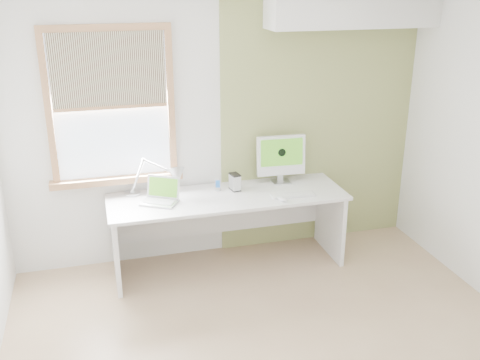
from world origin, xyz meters
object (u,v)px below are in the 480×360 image
object	(u,v)px
desk_lamp	(168,177)
desk	(226,212)
external_drive	(235,182)
laptop	(161,196)
imac	(281,156)

from	to	relation	value
desk_lamp	desk	bearing A→B (deg)	-6.16
desk	external_drive	size ratio (longest dim) A/B	13.72
desk_lamp	external_drive	xyz separation A→B (m)	(0.63, 0.00, -0.11)
laptop	desk_lamp	bearing A→B (deg)	48.25
desk_lamp	laptop	size ratio (longest dim) A/B	1.49
external_drive	imac	distance (m)	0.53
desk_lamp	imac	distance (m)	1.12
external_drive	imac	xyz separation A→B (m)	(0.49, 0.09, 0.18)
desk_lamp	external_drive	bearing A→B (deg)	0.20
laptop	external_drive	bearing A→B (deg)	7.90
desk	laptop	xyz separation A→B (m)	(-0.61, -0.04, 0.25)
imac	laptop	bearing A→B (deg)	-170.89
external_drive	imac	world-z (taller)	imac
desk	desk_lamp	distance (m)	0.65
desk_lamp	laptop	xyz separation A→B (m)	(-0.09, -0.10, -0.13)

